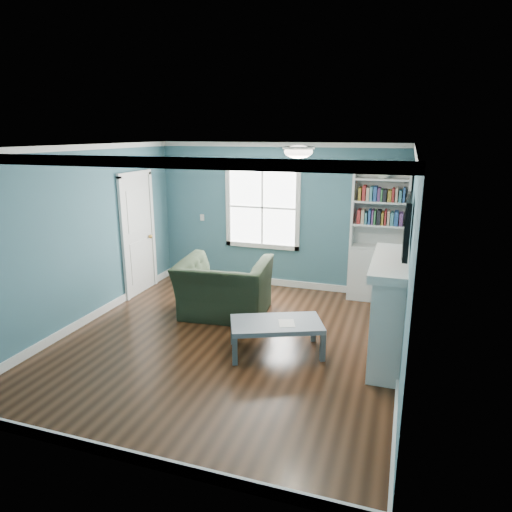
% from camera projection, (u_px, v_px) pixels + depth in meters
% --- Properties ---
extents(floor, '(5.00, 5.00, 0.00)m').
position_uv_depth(floor, '(228.00, 341.00, 6.25)').
color(floor, black).
rests_on(floor, ground).
extents(room_walls, '(5.00, 5.00, 5.00)m').
position_uv_depth(room_walls, '(226.00, 228.00, 5.83)').
color(room_walls, '#3C6A78').
rests_on(room_walls, ground).
extents(trim, '(4.50, 5.00, 2.60)m').
position_uv_depth(trim, '(227.00, 254.00, 5.92)').
color(trim, white).
rests_on(trim, ground).
extents(window, '(1.40, 0.06, 1.50)m').
position_uv_depth(window, '(262.00, 208.00, 8.24)').
color(window, white).
rests_on(window, room_walls).
extents(bookshelf, '(0.90, 0.35, 2.31)m').
position_uv_depth(bookshelf, '(377.00, 247.00, 7.58)').
color(bookshelf, silver).
rests_on(bookshelf, ground).
extents(fireplace, '(0.44, 1.58, 1.30)m').
position_uv_depth(fireplace, '(390.00, 310.00, 5.63)').
color(fireplace, black).
rests_on(fireplace, ground).
extents(tv, '(0.06, 1.10, 0.65)m').
position_uv_depth(tv, '(408.00, 224.00, 5.31)').
color(tv, black).
rests_on(tv, fireplace).
extents(door, '(0.12, 0.98, 2.17)m').
position_uv_depth(door, '(138.00, 233.00, 7.93)').
color(door, silver).
rests_on(door, ground).
extents(ceiling_fixture, '(0.38, 0.38, 0.15)m').
position_uv_depth(ceiling_fixture, '(298.00, 151.00, 5.40)').
color(ceiling_fixture, white).
rests_on(ceiling_fixture, room_walls).
extents(light_switch, '(0.08, 0.01, 0.12)m').
position_uv_depth(light_switch, '(202.00, 217.00, 8.67)').
color(light_switch, white).
rests_on(light_switch, room_walls).
extents(recliner, '(1.43, 1.01, 1.17)m').
position_uv_depth(recliner, '(224.00, 279.00, 7.00)').
color(recliner, black).
rests_on(recliner, ground).
extents(coffee_table, '(1.31, 1.04, 0.42)m').
position_uv_depth(coffee_table, '(276.00, 326.00, 5.84)').
color(coffee_table, '#4B555A').
rests_on(coffee_table, ground).
extents(paper_sheet, '(0.27, 0.30, 0.00)m').
position_uv_depth(paper_sheet, '(287.00, 323.00, 5.79)').
color(paper_sheet, white).
rests_on(paper_sheet, coffee_table).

